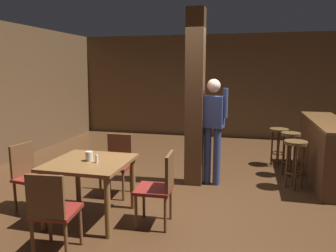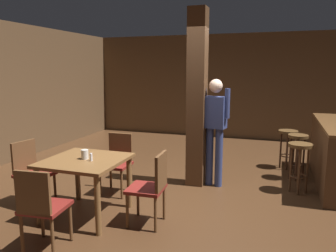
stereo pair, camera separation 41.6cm
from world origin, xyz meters
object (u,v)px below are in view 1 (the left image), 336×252
salt_shaker (97,159)px  bar_stool_far (279,138)px  napkin_cup (89,156)px  bar_stool_near (295,153)px  bar_stool_mid (290,144)px  chair_east (160,185)px  standing_person (213,124)px  dining_table (90,170)px  chair_north (117,161)px  bar_counter (320,149)px  chair_west (30,173)px  chair_south (52,209)px

salt_shaker → bar_stool_far: size_ratio=0.13×
napkin_cup → bar_stool_near: napkin_cup is taller
bar_stool_mid → chair_east: bearing=-126.4°
standing_person → bar_stool_near: (1.29, 0.10, -0.42)m
bar_stool_near → standing_person: bearing=-175.3°
dining_table → chair_north: 0.88m
napkin_cup → bar_counter: 3.90m
chair_west → standing_person: bearing=35.4°
dining_table → salt_shaker: salt_shaker is taller
napkin_cup → standing_person: bearing=50.6°
napkin_cup → chair_south: bearing=-87.4°
bar_stool_near → bar_stool_far: 1.27m
standing_person → bar_stool_mid: (1.28, 0.74, -0.43)m
napkin_cup → salt_shaker: 0.14m
bar_stool_mid → bar_stool_far: bar_stool_mid is taller
chair_east → bar_stool_far: 3.36m
dining_table → chair_west: (-0.90, 0.04, -0.12)m
bar_stool_near → chair_south: bearing=-134.6°
chair_north → chair_west: bearing=-137.2°
napkin_cup → standing_person: size_ratio=0.07×
chair_south → bar_counter: bar_counter is taller
chair_south → bar_counter: 4.45m
chair_west → bar_stool_far: (3.38, 2.95, 0.05)m
dining_table → napkin_cup: 0.18m
chair_east → standing_person: (0.44, 1.60, 0.50)m
bar_stool_far → napkin_cup: bearing=-129.6°
chair_north → bar_stool_mid: (2.62, 1.49, 0.07)m
chair_north → standing_person: size_ratio=0.52×
chair_east → salt_shaker: chair_east is taller
chair_north → chair_west: (-0.90, -0.83, 0.00)m
chair_west → bar_stool_mid: size_ratio=1.14×
napkin_cup → standing_person: (1.34, 1.63, 0.19)m
chair_west → dining_table: bearing=-2.6°
standing_person → bar_stool_near: standing_person is taller
napkin_cup → bar_stool_far: 3.89m
napkin_cup → salt_shaker: (0.13, -0.06, -0.01)m
dining_table → bar_stool_near: size_ratio=1.25×
salt_shaker → bar_stool_mid: bearing=44.1°
chair_east → bar_counter: 3.20m
chair_north → bar_stool_mid: bearing=29.7°
dining_table → napkin_cup: size_ratio=8.00×
chair_north → chair_west: same height
bar_stool_near → napkin_cup: bearing=-146.6°
bar_stool_far → bar_counter: bearing=-45.9°
chair_east → standing_person: standing_person is taller
dining_table → chair_south: 0.89m
chair_south → bar_stool_far: size_ratio=1.21×
bar_counter → bar_stool_mid: bar_counter is taller
chair_north → napkin_cup: bearing=-89.9°
chair_north → chair_west: size_ratio=1.00×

